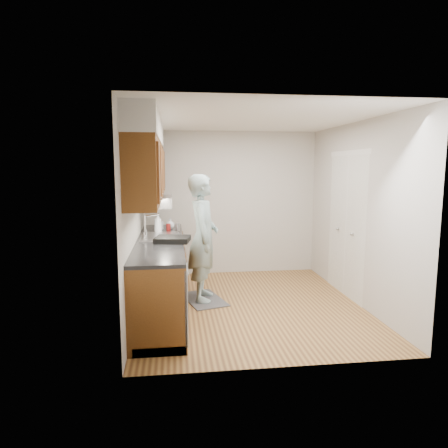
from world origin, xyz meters
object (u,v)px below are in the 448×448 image
Objects in this scene: soap_bottle_c at (170,223)px; steel_can at (178,227)px; soap_bottle_b at (160,224)px; soda_can at (169,228)px; soap_bottle_a at (158,223)px; person at (203,229)px; dish_rack at (173,239)px.

steel_can is at bearing -65.16° from soap_bottle_c.
soda_can is (0.13, -0.23, -0.03)m from soap_bottle_b.
soap_bottle_c is at bearing 114.84° from steel_can.
soda_can is 0.14m from steel_can.
soap_bottle_c reaches higher than soda_can.
soda_can and steel_can have the same top height.
soap_bottle_a is 1.59× the size of soap_bottle_b.
dish_rack is at bearing 144.37° from person.
soap_bottle_b is 1.08m from dish_rack.
dish_rack is (0.19, -1.06, -0.06)m from soap_bottle_b.
soda_can is 0.83m from dish_rack.
person is at bearing 58.07° from dish_rack.
steel_can is 0.87m from dish_rack.
soap_bottle_a is 0.18m from soda_can.
soap_bottle_b is 1.54× the size of soda_can.
soap_bottle_a reaches higher than steel_can.
soda_can is 1.00× the size of steel_can.
soap_bottle_a is at bearing -154.82° from soda_can.
person reaches higher than soap_bottle_b.
soap_bottle_b is (-0.61, 0.60, 0.01)m from person.
person is at bearing -54.62° from soap_bottle_c.
dish_rack is (-0.08, -0.87, -0.03)m from steel_can.
dish_rack is (0.04, -1.11, -0.05)m from soap_bottle_c.
soap_bottle_b is 0.33m from steel_can.
soap_bottle_b reaches higher than steel_can.
soap_bottle_c reaches higher than steel_can.
soap_bottle_c is (-0.46, 0.65, 0.00)m from person.
soap_bottle_a is 0.40m from soap_bottle_c.
soap_bottle_b is at bearing -161.23° from soap_bottle_c.
person reaches higher than dish_rack.
soap_bottle_c reaches higher than dish_rack.
soap_bottle_b is 0.43× the size of dish_rack.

